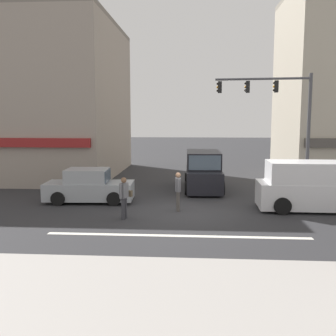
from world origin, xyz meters
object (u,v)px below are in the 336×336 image
at_px(sedan_parked_curbside, 89,187).
at_px(pedestrian_far_side, 178,189).
at_px(utility_pole_far_right, 317,121).
at_px(utility_pole_near_left, 56,121).
at_px(traffic_light_mast, 283,111).
at_px(pedestrian_mid_crossing, 124,195).
at_px(van_crossing_leftbound, 203,172).
at_px(van_crossing_center, 310,187).

xyz_separation_m(sedan_parked_curbside, pedestrian_far_side, (4.28, -1.57, 0.24)).
bearing_deg(utility_pole_far_right, pedestrian_far_side, -132.10).
height_order(utility_pole_near_left, pedestrian_far_side, utility_pole_near_left).
relative_size(traffic_light_mast, pedestrian_far_side, 3.71).
bearing_deg(utility_pole_near_left, pedestrian_mid_crossing, -54.39).
bearing_deg(utility_pole_near_left, sedan_parked_curbside, -54.98).
relative_size(utility_pole_near_left, van_crossing_leftbound, 1.55).
distance_m(utility_pole_far_right, van_crossing_leftbound, 8.85).
xyz_separation_m(utility_pole_near_left, van_crossing_center, (12.96, -5.30, -2.75)).
bearing_deg(sedan_parked_curbside, van_crossing_center, -5.71).
bearing_deg(traffic_light_mast, pedestrian_far_side, -140.06).
relative_size(utility_pole_near_left, traffic_light_mast, 1.16).
relative_size(utility_pole_near_left, utility_pole_far_right, 1.00).
distance_m(utility_pole_far_right, pedestrian_mid_crossing, 15.30).
relative_size(sedan_parked_curbside, pedestrian_mid_crossing, 2.50).
bearing_deg(utility_pole_near_left, pedestrian_far_side, -38.84).
relative_size(traffic_light_mast, van_crossing_leftbound, 1.34).
xyz_separation_m(pedestrian_mid_crossing, pedestrian_far_side, (2.05, 1.45, -0.00)).
distance_m(utility_pole_near_left, van_crossing_center, 14.27).
relative_size(pedestrian_mid_crossing, pedestrian_far_side, 1.00).
bearing_deg(traffic_light_mast, van_crossing_leftbound, 169.96).
bearing_deg(van_crossing_leftbound, traffic_light_mast, -10.04).
height_order(utility_pole_far_right, van_crossing_center, utility_pole_far_right).
xyz_separation_m(van_crossing_center, pedestrian_far_side, (-5.67, -0.57, -0.06)).
height_order(sedan_parked_curbside, pedestrian_far_side, pedestrian_far_side).
xyz_separation_m(sedan_parked_curbside, pedestrian_mid_crossing, (2.23, -3.02, 0.24)).
bearing_deg(sedan_parked_curbside, pedestrian_mid_crossing, -53.56).
height_order(traffic_light_mast, pedestrian_far_side, traffic_light_mast).
xyz_separation_m(traffic_light_mast, van_crossing_center, (0.44, -3.80, -3.30)).
relative_size(sedan_parked_curbside, pedestrian_far_side, 2.50).
xyz_separation_m(utility_pole_far_right, pedestrian_mid_crossing, (-10.49, -10.79, -2.80)).
relative_size(van_crossing_leftbound, pedestrian_mid_crossing, 2.78).
bearing_deg(sedan_parked_curbside, traffic_light_mast, 16.43).
height_order(utility_pole_far_right, pedestrian_far_side, utility_pole_far_right).
height_order(utility_pole_near_left, utility_pole_far_right, utility_pole_near_left).
bearing_deg(utility_pole_near_left, utility_pole_far_right, 12.41).
bearing_deg(pedestrian_mid_crossing, traffic_light_mast, 38.68).
distance_m(utility_pole_far_right, sedan_parked_curbside, 15.21).
relative_size(van_crossing_leftbound, sedan_parked_curbside, 1.11).
relative_size(utility_pole_far_right, sedan_parked_curbside, 1.72).
distance_m(traffic_light_mast, van_crossing_leftbound, 5.26).
distance_m(van_crossing_leftbound, pedestrian_far_side, 5.22).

